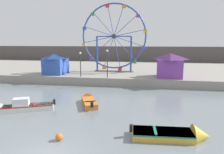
% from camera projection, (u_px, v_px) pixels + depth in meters
% --- Properties ---
extents(quay_promenade, '(110.00, 21.73, 1.10)m').
position_uv_depth(quay_promenade, '(118.00, 71.00, 37.54)').
color(quay_promenade, gray).
rests_on(quay_promenade, ground_plane).
extents(distant_town_skyline, '(140.00, 3.00, 4.40)m').
position_uv_depth(distant_town_skyline, '(129.00, 54.00, 62.42)').
color(distant_town_skyline, '#564C47').
rests_on(distant_town_skyline, ground_plane).
extents(motorboat_white_red_stripe, '(5.37, 3.08, 1.37)m').
position_uv_depth(motorboat_white_red_stripe, '(18.00, 107.00, 17.54)').
color(motorboat_white_red_stripe, silver).
rests_on(motorboat_white_red_stripe, ground_plane).
extents(motorboat_mustard_yellow, '(4.90, 1.76, 1.44)m').
position_uv_depth(motorboat_mustard_yellow, '(178.00, 135.00, 12.56)').
color(motorboat_mustard_yellow, gold).
rests_on(motorboat_mustard_yellow, ground_plane).
extents(motorboat_orange_hull, '(2.54, 4.04, 1.10)m').
position_uv_depth(motorboat_orange_hull, '(89.00, 101.00, 19.69)').
color(motorboat_orange_hull, orange).
rests_on(motorboat_orange_hull, ground_plane).
extents(ferris_wheel_blue_frame, '(10.31, 1.20, 10.68)m').
position_uv_depth(ferris_wheel_blue_frame, '(114.00, 38.00, 32.20)').
color(ferris_wheel_blue_frame, '#334CA8').
rests_on(ferris_wheel_blue_frame, quay_promenade).
extents(carnival_booth_purple_stall, '(3.92, 3.84, 3.24)m').
position_uv_depth(carnival_booth_purple_stall, '(170.00, 65.00, 27.53)').
color(carnival_booth_purple_stall, purple).
rests_on(carnival_booth_purple_stall, quay_promenade).
extents(carnival_booth_blue_tent, '(3.42, 3.54, 3.12)m').
position_uv_depth(carnival_booth_blue_tent, '(56.00, 63.00, 30.45)').
color(carnival_booth_blue_tent, '#3356B7').
rests_on(carnival_booth_blue_tent, quay_promenade).
extents(promenade_lamp_near, '(0.32, 0.32, 3.38)m').
position_uv_depth(promenade_lamp_near, '(80.00, 60.00, 27.89)').
color(promenade_lamp_near, '#2D2D33').
rests_on(promenade_lamp_near, quay_promenade).
extents(promenade_lamp_far, '(0.32, 0.32, 3.74)m').
position_uv_depth(promenade_lamp_far, '(107.00, 59.00, 27.03)').
color(promenade_lamp_far, '#2D2D33').
rests_on(promenade_lamp_far, quay_promenade).
extents(mooring_buoy_orange, '(0.44, 0.44, 0.44)m').
position_uv_depth(mooring_buoy_orange, '(59.00, 137.00, 12.33)').
color(mooring_buoy_orange, orange).
rests_on(mooring_buoy_orange, ground_plane).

